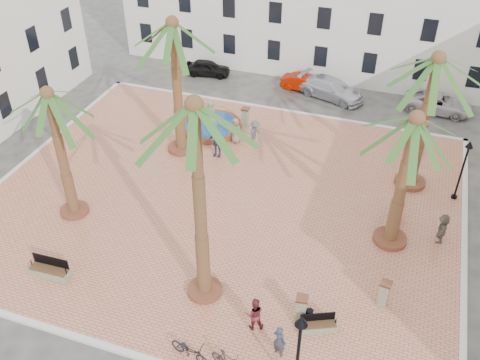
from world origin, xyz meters
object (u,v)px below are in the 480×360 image
Objects in this scene: pedestrian_east at (442,228)px; bollard_e at (384,293)px; palm_nw at (173,39)px; car_white at (438,103)px; bench_e at (393,220)px; lamppost_s at (299,342)px; car_red at (305,83)px; bench_ne at (415,143)px; car_silver at (331,88)px; pedestrian_fountain_b at (217,142)px; bench_s at (50,271)px; car_black at (207,68)px; lamppost_e at (465,160)px; bicycle_a at (190,350)px; fountain at (211,125)px; palm_ne at (435,75)px; pedestrian_fountain_a at (235,131)px; pedestrian_north at (255,133)px; cyclist_b at (254,314)px; palm_sw at (51,109)px; bollard_n at (245,117)px; bench_se at (318,326)px; palm_e at (413,136)px; cyclist_a at (279,341)px; litter_bin at (309,315)px; bollard_se at (301,308)px; palm_s at (195,128)px.

bollard_e is at bearing -19.85° from pedestrian_east.
palm_nw is 17.68m from pedestrian_east.
car_white is (-0.76, 14.43, -0.32)m from pedestrian_east.
bollard_e reaches higher than bench_e.
car_red is (-5.67, 25.19, -2.48)m from lamppost_s.
bollard_e is 0.82× the size of pedestrian_east.
bench_ne is 8.46m from car_silver.
pedestrian_fountain_b reaches higher than bench_e.
bench_s is 0.55× the size of car_black.
car_white is at bearing 35.58° from palm_nw.
bench_ne is (15.51, 17.38, -0.00)m from bench_s.
car_red is (-8.71, 5.80, 0.17)m from bench_ne.
lamppost_e reaches higher than bench_e.
car_silver is at bearing 11.95° from bicycle_a.
bench_s is 17.54m from bench_e.
pedestrian_fountain_b reaches higher than car_black.
bicycle_a is 0.37× the size of car_silver.
fountain is at bearing 170.88° from lamppost_e.
palm_ne is 2.23× the size of car_red.
pedestrian_fountain_a is 1.29m from pedestrian_north.
pedestrian_fountain_a is at bearing 171.63° from car_red.
lamppost_e reaches higher than pedestrian_east.
cyclist_b is at bearing -122.95° from lamppost_e.
bollard_n is (5.92, 11.73, -5.67)m from palm_sw.
lamppost_e reaches higher than bicycle_a.
pedestrian_fountain_b is (-8.93, 11.20, 0.74)m from bench_se.
bench_ne is at bearing 20.23° from palm_nw.
bicycle_a is at bearing -33.80° from palm_sw.
pedestrian_fountain_a is 0.37× the size of car_white.
lamppost_e reaches higher than bench_se.
pedestrian_east is at bearing -177.34° from bench_ne.
fountain is 15.93m from palm_e.
cyclist_a is at bearing -112.84° from palm_e.
palm_sw is 21.84m from car_silver.
litter_bin is at bearing -88.58° from cyclist_a.
bench_se is at bearing -135.88° from bollard_e.
cyclist_a is at bearing -29.17° from pedestrian_east.
car_red is at bearing -140.41° from pedestrian_east.
litter_bin is at bearing -117.53° from lamppost_e.
fountain is at bearing 89.98° from bench_ne.
palm_e reaches higher than fountain.
car_silver is (-3.28, 21.23, 0.28)m from litter_bin.
palm_sw is 1.49× the size of car_silver.
pedestrian_fountain_b is at bearing 121.35° from lamppost_s.
pedestrian_fountain_a is 10.75m from car_black.
bollard_se is (10.51, -10.82, -6.66)m from palm_nw.
palm_s is 4.96× the size of bench_ne.
car_red is at bearing 60.18° from fountain.
bench_se is 2.19m from cyclist_a.
cyclist_b is (-5.45, -12.85, -6.08)m from palm_ne.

